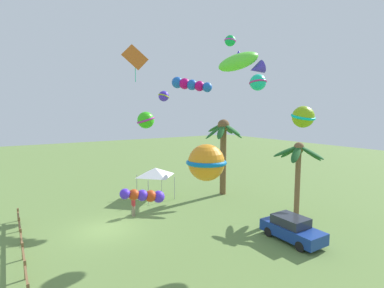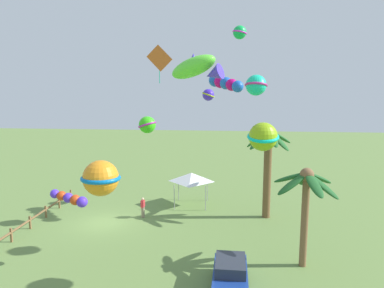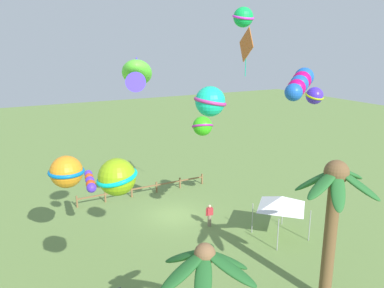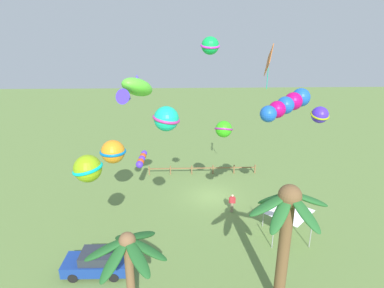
{
  "view_description": "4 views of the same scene",
  "coord_description": "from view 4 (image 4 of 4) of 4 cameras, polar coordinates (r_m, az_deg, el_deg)",
  "views": [
    {
      "loc": [
        19.17,
        -5.27,
        7.99
      ],
      "look_at": [
        1.55,
        6.05,
        5.65
      ],
      "focal_mm": 27.17,
      "sensor_mm": 36.0,
      "label": 1
    },
    {
      "loc": [
        24.37,
        9.06,
        9.92
      ],
      "look_at": [
        1.9,
        6.8,
        6.39
      ],
      "focal_mm": 32.96,
      "sensor_mm": 36.0,
      "label": 2
    },
    {
      "loc": [
        11.12,
        23.83,
        12.4
      ],
      "look_at": [
        1.53,
        5.62,
        6.99
      ],
      "focal_mm": 36.12,
      "sensor_mm": 36.0,
      "label": 3
    },
    {
      "loc": [
        2.67,
        25.3,
        14.0
      ],
      "look_at": [
        1.99,
        6.2,
        7.27
      ],
      "focal_mm": 29.51,
      "sensor_mm": 36.0,
      "label": 4
    }
  ],
  "objects": [
    {
      "name": "kite_ball_6",
      "position": [
        16.52,
        -18.33,
        -4.22
      ],
      "size": [
        1.63,
        1.63,
        1.39
      ],
      "color": "#87B515"
    },
    {
      "name": "kite_tube_5",
      "position": [
        17.84,
        16.86,
        6.89
      ],
      "size": [
        3.2,
        2.66,
        1.45
      ],
      "color": "blue"
    },
    {
      "name": "kite_tube_7",
      "position": [
        27.18,
        -9.1,
        -2.79
      ],
      "size": [
        0.79,
        2.25,
        0.92
      ],
      "color": "#502EE6"
    },
    {
      "name": "palm_tree_0",
      "position": [
        16.59,
        16.7,
        -13.47
      ],
      "size": [
        4.21,
        3.71,
        7.27
      ],
      "color": "brown",
      "rests_on": "ground"
    },
    {
      "name": "kite_diamond_0",
      "position": [
        22.44,
        13.71,
        14.44
      ],
      "size": [
        0.61,
        2.13,
        3.0
      ],
      "color": "#CB611D"
    },
    {
      "name": "festival_tent",
      "position": [
        23.63,
        16.95,
        -10.74
      ],
      "size": [
        2.86,
        2.86,
        2.85
      ],
      "color": "#9E9EA3",
      "rests_on": "ground"
    },
    {
      "name": "kite_ball_9",
      "position": [
        23.16,
        5.75,
        2.7
      ],
      "size": [
        1.67,
        1.66,
        1.22
      ],
      "color": "#35C819"
    },
    {
      "name": "kite_ball_8",
      "position": [
        15.63,
        3.31,
        17.33
      ],
      "size": [
        0.99,
        0.99,
        0.84
      ],
      "color": "green"
    },
    {
      "name": "spectator_0",
      "position": [
        26.56,
        7.26,
        -10.52
      ],
      "size": [
        0.55,
        0.28,
        1.59
      ],
      "color": "gray",
      "rests_on": "ground"
    },
    {
      "name": "kite_ball_3",
      "position": [
        20.19,
        22.1,
        4.91
      ],
      "size": [
        1.16,
        1.15,
        0.99
      ],
      "color": "#4528D2"
    },
    {
      "name": "kite_ball_4",
      "position": [
        15.13,
        -4.67,
        4.58
      ],
      "size": [
        1.59,
        1.58,
        1.21
      ],
      "color": "#16D2A2"
    },
    {
      "name": "kite_fish_2",
      "position": [
        18.37,
        -10.08,
        9.87
      ],
      "size": [
        2.31,
        3.33,
        1.8
      ],
      "color": "#5FE637"
    },
    {
      "name": "ground_plane",
      "position": [
        29.04,
        3.55,
        -9.45
      ],
      "size": [
        120.0,
        120.0,
        0.0
      ],
      "primitive_type": "plane",
      "color": "olive"
    },
    {
      "name": "rail_fence",
      "position": [
        33.12,
        1.88,
        -4.49
      ],
      "size": [
        11.24,
        0.12,
        0.95
      ],
      "color": "brown",
      "rests_on": "ground"
    },
    {
      "name": "palm_tree_1",
      "position": [
        15.49,
        -11.34,
        -19.59
      ],
      "size": [
        3.82,
        3.6,
        5.68
      ],
      "color": "brown",
      "rests_on": "ground"
    },
    {
      "name": "parked_car_0",
      "position": [
        21.42,
        -16.82,
        -19.78
      ],
      "size": [
        3.93,
        1.79,
        1.51
      ],
      "color": "navy",
      "rests_on": "ground"
    },
    {
      "name": "kite_ball_1",
      "position": [
        24.57,
        -14.09,
        -1.35
      ],
      "size": [
        2.78,
        2.78,
        1.8
      ],
      "color": "orange"
    }
  ]
}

